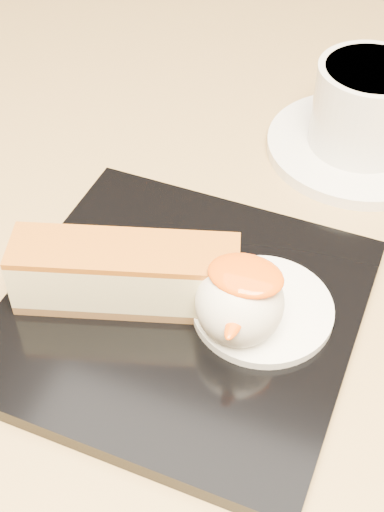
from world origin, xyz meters
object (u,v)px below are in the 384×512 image
at_px(cheesecake, 126,274).
at_px(coffee_cup, 369,105).
at_px(dessert_plate, 181,313).
at_px(saucer, 358,147).
at_px(ice_cream_scoop, 240,303).
at_px(table, 262,360).

xyz_separation_m(cheesecake, coffee_cup, (0.11, 0.23, 0.01)).
bearing_deg(dessert_plate, saucer, 72.23).
height_order(dessert_plate, ice_cream_scoop, ice_cream_scoop).
bearing_deg(cheesecake, dessert_plate, -8.82).
xyz_separation_m(table, cheesecake, (-0.07, -0.10, 0.19)).
bearing_deg(saucer, cheesecake, -115.14).
bearing_deg(table, ice_cream_scoop, -87.72).
distance_m(table, cheesecake, 0.23).
xyz_separation_m(table, coffee_cup, (0.04, 0.12, 0.20)).
bearing_deg(table, dessert_plate, -109.75).
relative_size(dessert_plate, ice_cream_scoop, 4.09).
bearing_deg(ice_cream_scoop, saucer, 82.30).
height_order(cheesecake, coffee_cup, coffee_cup).
height_order(saucer, coffee_cup, coffee_cup).
height_order(table, cheesecake, cheesecake).
height_order(table, saucer, saucer).
xyz_separation_m(table, ice_cream_scoop, (0.00, -0.10, 0.19)).
bearing_deg(dessert_plate, coffee_cup, 71.84).
xyz_separation_m(dessert_plate, coffee_cup, (0.07, 0.22, 0.04)).
bearing_deg(cheesecake, coffee_cup, 47.60).
xyz_separation_m(cheesecake, ice_cream_scoop, (0.08, 0.00, 0.00)).
bearing_deg(cheesecake, ice_cream_scoop, -16.95).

